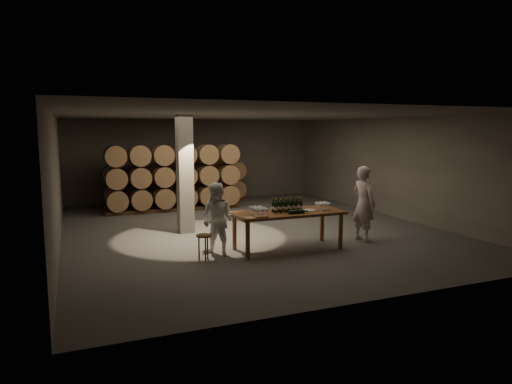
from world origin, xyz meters
name	(u,v)px	position (x,y,z in m)	size (l,w,h in m)	color
room	(185,174)	(-1.80, 0.20, 1.60)	(12.00, 12.00, 12.00)	#585553
tasting_table	(288,216)	(0.00, -2.50, 0.80)	(2.60, 1.10, 0.90)	brown
barrel_stack_back	(176,182)	(-0.96, 5.20, 0.83)	(5.48, 0.95, 1.57)	#50351B
barrel_stack_front	(174,176)	(-1.35, 3.80, 1.20)	(4.70, 0.95, 2.31)	#50351B
bottle_cluster	(287,207)	(-0.01, -2.47, 1.02)	(0.73, 0.23, 0.33)	black
lying_bottles	(297,212)	(0.08, -2.80, 0.94)	(0.49, 0.09, 0.09)	black
glass_cluster_left	(259,209)	(-0.77, -2.56, 1.02)	(0.30, 0.52, 0.17)	silver
glass_cluster_right	(323,204)	(0.89, -2.57, 1.03)	(0.31, 0.31, 0.19)	silver
plate	(309,210)	(0.54, -2.54, 0.91)	(0.28, 0.28, 0.02)	white
notebook_near	(261,216)	(-0.85, -2.89, 0.92)	(0.27, 0.22, 0.03)	olive
notebook_corner	(249,218)	(-1.15, -2.95, 0.91)	(0.21, 0.27, 0.02)	olive
pen	(266,217)	(-0.77, -2.95, 0.91)	(0.01, 0.01, 0.14)	black
stool	(204,239)	(-2.08, -2.63, 0.46)	(0.33, 0.33, 0.56)	#50351B
person_man	(364,204)	(2.14, -2.46, 0.96)	(0.70, 0.46, 1.91)	beige
person_woman	(217,219)	(-1.70, -2.40, 0.82)	(0.80, 0.62, 1.65)	white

